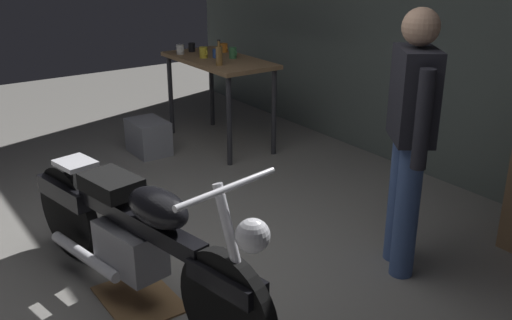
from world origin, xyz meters
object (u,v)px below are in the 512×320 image
Objects in this scene: motorcycle at (135,235)px; mug_green_speckled at (233,53)px; mug_blue_enamel at (216,53)px; storage_bin at (148,137)px; bottle at (219,55)px; mug_orange_travel at (224,48)px; mug_white_ceramic at (180,49)px; mug_black_matte at (192,47)px; mug_yellow_tall at (204,52)px; person_standing at (410,133)px.

mug_green_speckled is (-2.07, 2.02, 0.51)m from motorcycle.
storage_bin is at bearing -99.28° from mug_blue_enamel.
bottle reaches higher than mug_green_speckled.
mug_orange_travel reaches higher than storage_bin.
mug_black_matte is (-0.06, 0.17, -0.00)m from mug_white_ceramic.
mug_white_ceramic is 1.11× the size of mug_black_matte.
bottle is at bearing -9.19° from mug_yellow_tall.
mug_yellow_tall reaches higher than motorcycle.
mug_white_ceramic is 0.99× the size of mug_orange_travel.
mug_blue_enamel is at bearing 55.15° from mug_yellow_tall.
storage_bin is (-2.91, -0.41, -0.76)m from person_standing.
mug_green_speckled reaches higher than mug_yellow_tall.
mug_orange_travel is at bearing 113.82° from mug_yellow_tall.
mug_green_speckled is (0.24, 0.86, 0.79)m from storage_bin.
mug_black_matte is (-3.23, 0.30, 0.02)m from person_standing.
mug_green_speckled is at bearing 26.52° from person_standing.
mug_blue_enamel is at bearing 4.55° from mug_black_matte.
mug_yellow_tall is at bearing -10.74° from mug_black_matte.
person_standing is 2.47m from bottle.
mug_black_matte is (-0.44, -0.03, 0.00)m from mug_blue_enamel.
mug_white_ceramic is (-0.26, 0.54, 0.78)m from storage_bin.
bottle is at bearing -54.53° from mug_green_speckled.
bottle is at bearing -35.90° from mug_orange_travel.
mug_green_speckled reaches higher than motorcycle.
storage_bin is 1.10m from mug_black_matte.
motorcycle is 3.25m from mug_orange_travel.
mug_green_speckled is (-2.67, 0.45, 0.03)m from person_standing.
mug_green_speckled is 1.07× the size of mug_blue_enamel.
mug_green_speckled is (0.50, 0.33, 0.00)m from mug_white_ceramic.
motorcycle is 1.74m from person_standing.
person_standing is 16.10× the size of mug_blue_enamel.
motorcycle is 18.85× the size of mug_orange_travel.
storage_bin is 1.83× the size of bottle.
bottle is (0.71, 0.04, 0.05)m from mug_white_ceramic.
motorcycle reaches higher than mug_blue_enamel.
mug_orange_travel is at bearing 133.99° from mug_blue_enamel.
mug_orange_travel is (-0.15, 0.33, -0.01)m from mug_yellow_tall.
person_standing is 14.13× the size of mug_yellow_tall.
motorcycle is 2.94m from mug_yellow_tall.
mug_white_ceramic is (-2.57, 1.69, 0.50)m from motorcycle.
storage_bin is 1.01m from mug_yellow_tall.
mug_white_ceramic is 0.46m from mug_orange_travel.
storage_bin is at bearing -94.37° from mug_yellow_tall.
motorcycle is at bearing -33.37° from mug_white_ceramic.
mug_black_matte reaches higher than mug_blue_enamel.
mug_black_matte is at bearing -175.45° from mug_blue_enamel.
mug_white_ceramic is at bearing -161.86° from mug_yellow_tall.
bottle is at bearing 51.96° from storage_bin.
storage_bin is 1.19m from mug_green_speckled.
person_standing is 3.04m from storage_bin.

